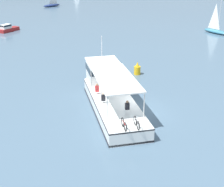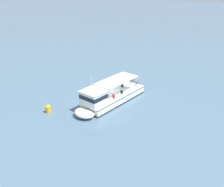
# 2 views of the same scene
# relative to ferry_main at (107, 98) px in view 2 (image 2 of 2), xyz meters

# --- Properties ---
(ground_plane) EXTENTS (400.00, 400.00, 0.00)m
(ground_plane) POSITION_rel_ferry_main_xyz_m (1.66, -2.02, -1.02)
(ground_plane) COLOR slate
(ferry_main) EXTENTS (3.94, 12.95, 5.32)m
(ferry_main) POSITION_rel_ferry_main_xyz_m (0.00, 0.00, 0.00)
(ferry_main) COLOR white
(ferry_main) RESTS_ON ground
(channel_buoy) EXTENTS (0.70, 0.70, 1.40)m
(channel_buoy) POSITION_rel_ferry_main_xyz_m (4.91, 6.60, -0.45)
(channel_buoy) COLOR gold
(channel_buoy) RESTS_ON ground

